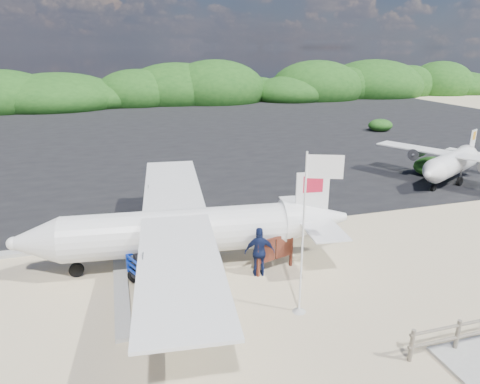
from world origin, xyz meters
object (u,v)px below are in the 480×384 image
at_px(baggage_cart, 167,279).
at_px(crew_c, 260,252).
at_px(crew_b, 195,228).
at_px(aircraft_large, 354,138).
at_px(signboard, 275,271).
at_px(crew_a, 156,239).
at_px(aircraft_small, 71,127).
at_px(flagpole, 299,311).

bearing_deg(baggage_cart, crew_c, -35.78).
relative_size(crew_b, aircraft_large, 0.11).
distance_m(crew_b, aircraft_large, 26.88).
bearing_deg(signboard, aircraft_large, 37.21).
bearing_deg(crew_a, aircraft_small, -57.48).
bearing_deg(signboard, aircraft_small, 89.78).
xyz_separation_m(crew_a, crew_c, (3.58, -2.30, 0.02)).
height_order(baggage_cart, signboard, signboard).
height_order(crew_a, crew_b, crew_a).
height_order(signboard, crew_b, crew_b).
height_order(flagpole, aircraft_small, flagpole).
bearing_deg(baggage_cart, aircraft_small, 75.57).
bearing_deg(baggage_cart, aircraft_large, 22.05).
height_order(crew_a, aircraft_large, aircraft_large).
bearing_deg(crew_b, aircraft_large, -135.06).
bearing_deg(crew_a, aircraft_large, -113.63).
distance_m(aircraft_large, aircraft_small, 29.88).
bearing_deg(flagpole, crew_a, 129.54).
xyz_separation_m(baggage_cart, signboard, (4.05, -0.58, 0.00)).
bearing_deg(crew_b, baggage_cart, 56.76).
relative_size(flagpole, crew_c, 2.78).
height_order(signboard, aircraft_small, aircraft_small).
relative_size(flagpole, crew_b, 3.07).
distance_m(flagpole, crew_a, 6.45).
relative_size(crew_b, aircraft_small, 0.22).
xyz_separation_m(crew_c, aircraft_large, (17.12, 22.05, -0.96)).
distance_m(signboard, aircraft_large, 27.41).
relative_size(crew_b, crew_c, 0.91).
bearing_deg(crew_b, crew_c, 121.39).
height_order(signboard, crew_a, crew_a).
relative_size(signboard, crew_a, 0.93).
bearing_deg(crew_c, flagpole, 113.52).
relative_size(baggage_cart, crew_a, 1.45).
bearing_deg(crew_c, aircraft_small, -62.16).
bearing_deg(aircraft_small, crew_a, 72.49).
distance_m(flagpole, signboard, 2.75).
bearing_deg(aircraft_small, flagpole, 77.06).
xyz_separation_m(crew_a, aircraft_large, (20.70, 19.75, -0.95)).
relative_size(signboard, crew_b, 1.01).
height_order(baggage_cart, crew_a, crew_a).
distance_m(signboard, crew_b, 3.95).
distance_m(signboard, aircraft_small, 37.13).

